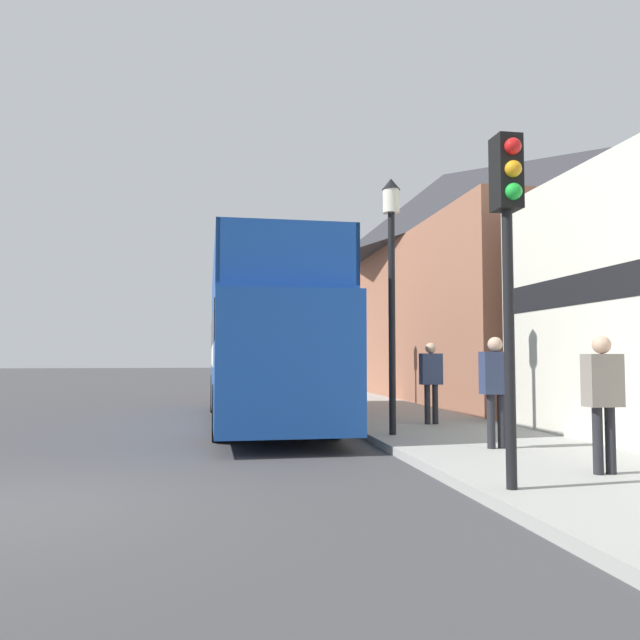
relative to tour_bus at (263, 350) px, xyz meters
name	(u,v)px	position (x,y,z in m)	size (l,w,h in m)	color
ground_plane	(164,394)	(-3.31, 12.73, -1.77)	(144.00, 144.00, 0.00)	#3D3D3F
sidewalk	(329,395)	(3.44, 9.73, -1.70)	(3.47, 108.00, 0.14)	#999993
brick_terrace_rear	(445,284)	(8.17, 9.05, 2.84)	(6.00, 20.57, 9.21)	#9E664C
tour_bus	(263,350)	(0.00, 0.00, 0.00)	(2.55, 10.64, 3.89)	#19479E
parked_car_ahead_of_bus	(262,382)	(0.57, 7.75, -1.08)	(1.99, 4.19, 1.46)	maroon
pedestrian_nearest	(603,390)	(3.63, -8.13, -0.59)	(0.45, 0.25, 1.72)	#232328
pedestrian_second	(496,381)	(3.29, -5.83, -0.55)	(0.47, 0.26, 1.78)	#232328
pedestrian_third	(431,375)	(3.52, -2.16, -0.56)	(0.46, 0.26, 1.77)	#232328
traffic_signal	(508,229)	(2.07, -8.78, 1.27)	(0.28, 0.42, 3.96)	black
lamp_post_nearest	(392,258)	(2.15, -3.85, 1.73)	(0.35, 0.35, 4.89)	black
lamp_post_second	(326,301)	(2.22, 3.61, 1.57)	(0.35, 0.35, 4.63)	black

